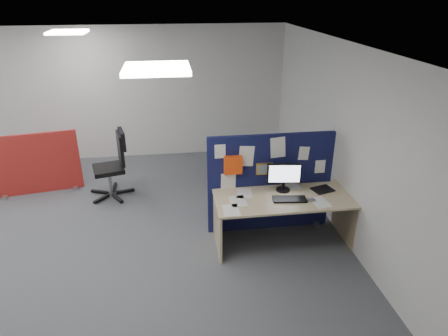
{
  "coord_description": "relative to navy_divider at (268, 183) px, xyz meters",
  "views": [
    {
      "loc": [
        2.09,
        -4.73,
        3.35
      ],
      "look_at": [
        2.82,
        0.39,
        1.0
      ],
      "focal_mm": 32.0,
      "sensor_mm": 36.0,
      "label": 1
    }
  ],
  "objects": [
    {
      "name": "floor",
      "position": [
        -3.46,
        -0.31,
        -0.76
      ],
      "size": [
        9.0,
        9.0,
        0.0
      ],
      "primitive_type": "plane",
      "color": "#52555A",
      "rests_on": "ground"
    },
    {
      "name": "wall_back",
      "position": [
        -3.46,
        3.19,
        0.59
      ],
      "size": [
        9.0,
        0.02,
        2.7
      ],
      "primitive_type": "cube",
      "color": "silver",
      "rests_on": "floor"
    },
    {
      "name": "wall_right",
      "position": [
        1.04,
        -0.31,
        0.59
      ],
      "size": [
        0.02,
        7.0,
        2.7
      ],
      "primitive_type": "cube",
      "color": "silver",
      "rests_on": "floor"
    },
    {
      "name": "ceiling_lights",
      "position": [
        -3.13,
        0.35,
        1.91
      ],
      "size": [
        4.1,
        4.1,
        0.04
      ],
      "color": "white",
      "rests_on": "ceiling"
    },
    {
      "name": "navy_divider",
      "position": [
        0.0,
        0.0,
        0.0
      ],
      "size": [
        1.82,
        0.3,
        1.5
      ],
      "color": "#10103D",
      "rests_on": "floor"
    },
    {
      "name": "main_desk",
      "position": [
        0.12,
        -0.35,
        -0.19
      ],
      "size": [
        1.91,
        0.85,
        0.73
      ],
      "color": "tan",
      "rests_on": "floor"
    },
    {
      "name": "monitor_main",
      "position": [
        0.16,
        -0.21,
        0.2
      ],
      "size": [
        0.47,
        0.2,
        0.41
      ],
      "rotation": [
        0.0,
        0.0,
        -0.12
      ],
      "color": "black",
      "rests_on": "main_desk"
    },
    {
      "name": "keyboard",
      "position": [
        0.17,
        -0.5,
        -0.02
      ],
      "size": [
        0.47,
        0.23,
        0.02
      ],
      "primitive_type": "cube",
      "rotation": [
        0.0,
        0.0,
        -0.12
      ],
      "color": "black",
      "rests_on": "main_desk"
    },
    {
      "name": "mouse",
      "position": [
        0.45,
        -0.56,
        -0.01
      ],
      "size": [
        0.1,
        0.06,
        0.03
      ],
      "primitive_type": "cube",
      "rotation": [
        0.0,
        0.0,
        0.02
      ],
      "color": "#989A9D",
      "rests_on": "main_desk"
    },
    {
      "name": "paper_tray",
      "position": [
        0.72,
        -0.28,
        -0.02
      ],
      "size": [
        0.33,
        0.29,
        0.01
      ],
      "primitive_type": "cube",
      "rotation": [
        0.0,
        0.0,
        0.28
      ],
      "color": "black",
      "rests_on": "main_desk"
    },
    {
      "name": "red_divider",
      "position": [
        -3.72,
        1.69,
        -0.22
      ],
      "size": [
        1.45,
        0.3,
        1.1
      ],
      "rotation": [
        0.0,
        0.0,
        0.17
      ],
      "color": "maroon",
      "rests_on": "floor"
    },
    {
      "name": "office_chair",
      "position": [
        -2.34,
        1.4,
        -0.1
      ],
      "size": [
        0.77,
        0.75,
        1.16
      ],
      "rotation": [
        0.0,
        0.0,
        0.24
      ],
      "color": "black",
      "rests_on": "floor"
    },
    {
      "name": "desk_papers",
      "position": [
        -0.14,
        -0.39,
        -0.03
      ],
      "size": [
        1.44,
        0.9,
        0.0
      ],
      "color": "white",
      "rests_on": "main_desk"
    }
  ]
}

